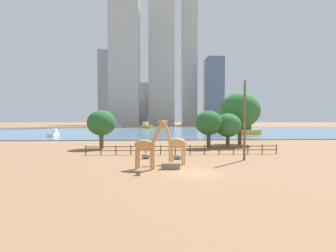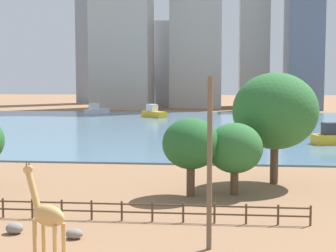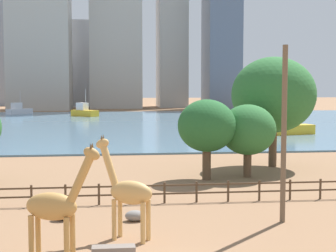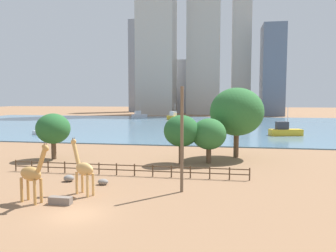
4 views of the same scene
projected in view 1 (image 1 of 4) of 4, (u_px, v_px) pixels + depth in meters
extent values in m
plane|color=#8C6647|center=(165.00, 131.00, 103.42)|extent=(400.00, 400.00, 0.00)
cube|color=slate|center=(165.00, 131.00, 100.42)|extent=(180.00, 86.00, 0.20)
cylinder|color=#C18C47|center=(153.00, 159.00, 25.35)|extent=(0.29, 0.29, 1.98)
cylinder|color=#C18C47|center=(151.00, 160.00, 24.76)|extent=(0.29, 0.29, 1.98)
cylinder|color=#C18C47|center=(139.00, 158.00, 25.77)|extent=(0.29, 0.29, 1.98)
cylinder|color=#C18C47|center=(136.00, 159.00, 25.18)|extent=(0.29, 0.29, 1.98)
ellipsoid|color=#C18C47|center=(145.00, 145.00, 25.23)|extent=(2.35, 1.53, 1.15)
cylinder|color=#C18C47|center=(157.00, 133.00, 24.84)|extent=(1.30, 0.73, 2.13)
ellipsoid|color=#C18C47|center=(162.00, 122.00, 24.68)|extent=(0.91, 0.60, 0.72)
cone|color=brown|center=(162.00, 119.00, 24.75)|extent=(0.13, 0.13, 0.21)
cone|color=brown|center=(162.00, 119.00, 24.58)|extent=(0.13, 0.13, 0.21)
cylinder|color=tan|center=(170.00, 155.00, 28.14)|extent=(0.30, 0.30, 1.92)
cylinder|color=tan|center=(172.00, 154.00, 28.68)|extent=(0.30, 0.30, 1.92)
cylinder|color=tan|center=(182.00, 156.00, 27.48)|extent=(0.30, 0.30, 1.92)
cylinder|color=tan|center=(185.00, 155.00, 28.02)|extent=(0.30, 0.30, 1.92)
ellipsoid|color=tan|center=(177.00, 143.00, 28.04)|extent=(2.27, 1.77, 1.11)
cylinder|color=tan|center=(168.00, 132.00, 28.51)|extent=(1.06, 0.80, 2.12)
ellipsoid|color=tan|center=(165.00, 122.00, 28.64)|extent=(0.86, 0.69, 0.65)
cone|color=brown|center=(164.00, 119.00, 28.55)|extent=(0.14, 0.14, 0.20)
cone|color=brown|center=(165.00, 119.00, 28.70)|extent=(0.14, 0.14, 0.20)
cylinder|color=brown|center=(245.00, 121.00, 30.62)|extent=(0.28, 0.28, 9.33)
ellipsoid|color=gray|center=(178.00, 157.00, 31.49)|extent=(1.04, 0.76, 0.57)
ellipsoid|color=gray|center=(146.00, 156.00, 31.93)|extent=(1.06, 0.88, 0.66)
cube|color=#72665B|center=(171.00, 166.00, 25.35)|extent=(1.80, 0.60, 0.60)
cylinder|color=#4C3826|center=(86.00, 150.00, 34.89)|extent=(0.14, 0.14, 1.30)
cylinder|color=#4C3826|center=(101.00, 150.00, 34.99)|extent=(0.14, 0.14, 1.30)
cylinder|color=#4C3826|center=(116.00, 150.00, 35.08)|extent=(0.14, 0.14, 1.30)
cylinder|color=#4C3826|center=(131.00, 150.00, 35.18)|extent=(0.14, 0.14, 1.30)
cylinder|color=#4C3826|center=(146.00, 150.00, 35.27)|extent=(0.14, 0.14, 1.30)
cylinder|color=#4C3826|center=(161.00, 150.00, 35.36)|extent=(0.14, 0.14, 1.30)
cylinder|color=#4C3826|center=(175.00, 150.00, 35.46)|extent=(0.14, 0.14, 1.30)
cylinder|color=#4C3826|center=(190.00, 150.00, 35.55)|extent=(0.14, 0.14, 1.30)
cylinder|color=#4C3826|center=(205.00, 150.00, 35.65)|extent=(0.14, 0.14, 1.30)
cylinder|color=#4C3826|center=(219.00, 150.00, 35.74)|extent=(0.14, 0.14, 1.30)
cylinder|color=#4C3826|center=(234.00, 149.00, 35.84)|extent=(0.14, 0.14, 1.30)
cylinder|color=#4C3826|center=(248.00, 149.00, 35.93)|extent=(0.14, 0.14, 1.30)
cylinder|color=#4C3826|center=(262.00, 149.00, 36.03)|extent=(0.14, 0.14, 1.30)
cylinder|color=#4C3826|center=(276.00, 149.00, 36.12)|extent=(0.14, 0.14, 1.30)
cube|color=#4C3826|center=(183.00, 146.00, 35.49)|extent=(26.10, 0.08, 0.10)
cube|color=#4C3826|center=(183.00, 150.00, 35.51)|extent=(26.10, 0.08, 0.10)
cylinder|color=brown|center=(209.00, 141.00, 43.23)|extent=(0.65, 0.65, 2.38)
ellipsoid|color=#26602D|center=(209.00, 123.00, 43.14)|extent=(4.46, 4.46, 4.02)
cylinder|color=brown|center=(102.00, 141.00, 42.43)|extent=(0.65, 0.65, 2.35)
ellipsoid|color=#26602D|center=(101.00, 123.00, 42.33)|extent=(4.57, 4.57, 4.11)
cylinder|color=brown|center=(228.00, 141.00, 44.21)|extent=(0.64, 0.64, 1.98)
ellipsoid|color=#2D6B33|center=(228.00, 125.00, 44.12)|extent=(4.43, 4.43, 3.99)
cylinder|color=brown|center=(240.00, 135.00, 49.12)|extent=(0.71, 0.71, 3.44)
ellipsoid|color=#2D6B33|center=(240.00, 110.00, 48.97)|extent=(7.43, 7.43, 6.68)
cube|color=silver|center=(115.00, 126.00, 133.07)|extent=(6.11, 6.19, 1.28)
cube|color=silver|center=(114.00, 123.00, 132.43)|extent=(2.71, 2.72, 1.53)
cylinder|color=silver|center=(116.00, 120.00, 133.23)|extent=(0.17, 0.17, 4.48)
cube|color=silver|center=(54.00, 135.00, 68.29)|extent=(1.66, 4.42, 0.88)
cube|color=silver|center=(54.00, 131.00, 68.81)|extent=(1.08, 1.60, 1.05)
cube|color=gold|center=(249.00, 132.00, 76.87)|extent=(7.21, 3.93, 1.37)
cube|color=#333338|center=(246.00, 127.00, 76.59)|extent=(2.76, 2.15, 1.64)
cylinder|color=silver|center=(250.00, 121.00, 76.87)|extent=(0.14, 0.14, 4.78)
cube|color=gold|center=(147.00, 127.00, 122.84)|extent=(6.56, 6.76, 1.39)
cube|color=silver|center=(146.00, 123.00, 123.39)|extent=(2.92, 2.96, 1.66)
cylinder|color=silver|center=(147.00, 120.00, 122.50)|extent=(0.17, 0.17, 4.85)
cube|color=#939EAD|center=(147.00, 104.00, 180.09)|extent=(9.93, 10.07, 28.68)
cube|color=gray|center=(105.00, 88.00, 190.47)|extent=(8.11, 11.43, 53.44)
cube|color=#B7B2A8|center=(125.00, 50.00, 158.63)|extent=(17.76, 15.73, 92.68)
cube|color=#B7B2A8|center=(189.00, 56.00, 175.53)|extent=(9.24, 14.96, 93.77)
cube|color=#B7B2A8|center=(161.00, 62.00, 167.64)|extent=(16.26, 10.23, 82.03)
cube|color=slate|center=(214.00, 92.00, 162.53)|extent=(10.04, 14.53, 41.78)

